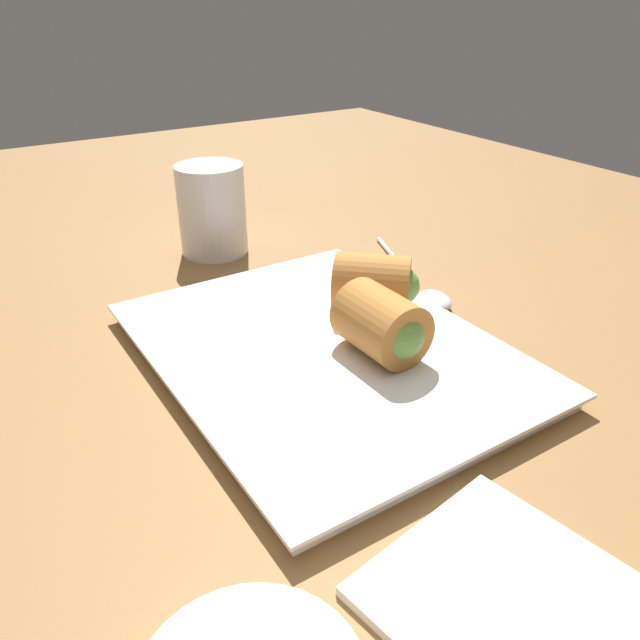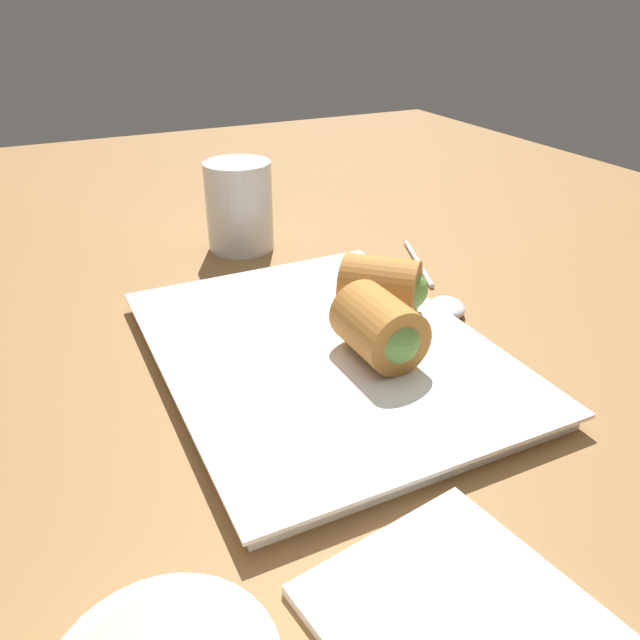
{
  "view_description": "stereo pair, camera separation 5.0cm",
  "coord_description": "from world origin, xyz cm",
  "views": [
    {
      "loc": [
        -34.63,
        21.6,
        27.97
      ],
      "look_at": [
        0.35,
        -0.92,
        5.49
      ],
      "focal_mm": 35.0,
      "sensor_mm": 36.0,
      "label": 1
    },
    {
      "loc": [
        -37.08,
        17.23,
        27.97
      ],
      "look_at": [
        0.35,
        -0.92,
        5.49
      ],
      "focal_mm": 35.0,
      "sensor_mm": 36.0,
      "label": 2
    }
  ],
  "objects": [
    {
      "name": "serving_plate",
      "position": [
        0.35,
        -0.92,
        2.76
      ],
      "size": [
        31.31,
        24.06,
        1.5
      ],
      "color": "white",
      "rests_on": "table_surface"
    },
    {
      "name": "table_surface",
      "position": [
        0.0,
        0.0,
        1.0
      ],
      "size": [
        180.0,
        140.0,
        2.0
      ],
      "color": "olive",
      "rests_on": "ground"
    },
    {
      "name": "roll_front_right",
      "position": [
        -3.7,
        -3.93,
        5.99
      ],
      "size": [
        7.09,
        5.1,
        4.97
      ],
      "color": "#B77533",
      "rests_on": "serving_plate"
    },
    {
      "name": "napkin",
      "position": [
        -23.99,
        3.26,
        2.3
      ],
      "size": [
        15.35,
        13.64,
        0.6
      ],
      "color": "silver",
      "rests_on": "table_surface"
    },
    {
      "name": "roll_front_left",
      "position": [
        2.3,
        -7.82,
        5.99
      ],
      "size": [
        7.85,
        7.9,
        4.97
      ],
      "color": "#B77533",
      "rests_on": "serving_plate"
    },
    {
      "name": "drinking_glass",
      "position": [
        25.42,
        -3.37,
        6.77
      ],
      "size": [
        7.21,
        7.21,
        9.54
      ],
      "color": "silver",
      "rests_on": "table_surface"
    },
    {
      "name": "spoon",
      "position": [
        3.84,
        -15.02,
        2.61
      ],
      "size": [
        18.37,
        8.29,
        1.36
      ],
      "color": "silver",
      "rests_on": "table_surface"
    }
  ]
}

